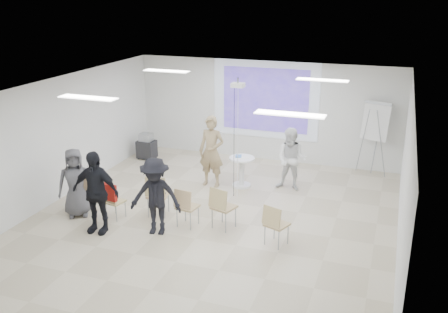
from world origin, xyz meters
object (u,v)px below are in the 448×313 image
(laptop, at_px, (158,193))
(audience_outer, at_px, (75,179))
(chair_far_left, at_px, (86,188))
(chair_right_inner, at_px, (222,205))
(chair_left_inner, at_px, (157,192))
(chair_left_mid, at_px, (113,200))
(av_cart, at_px, (147,147))
(chair_right_far, at_px, (275,222))
(chair_center, at_px, (186,205))
(audience_left, at_px, (95,186))
(player_right, at_px, (292,156))
(pedestal_table, at_px, (242,170))
(flipchart_easel, at_px, (376,122))
(player_left, at_px, (211,147))
(audience_mid, at_px, (155,191))

(laptop, distance_m, audience_outer, 1.91)
(chair_far_left, relative_size, audience_outer, 0.48)
(chair_right_inner, bearing_deg, chair_left_inner, -166.90)
(chair_far_left, distance_m, chair_left_mid, 0.98)
(av_cart, bearing_deg, chair_right_far, -36.77)
(chair_center, height_order, audience_left, audience_left)
(player_right, relative_size, chair_left_mid, 2.26)
(chair_left_inner, relative_size, audience_outer, 0.55)
(pedestal_table, relative_size, chair_left_mid, 1.03)
(chair_right_inner, height_order, audience_left, audience_left)
(chair_right_inner, relative_size, flipchart_easel, 0.47)
(pedestal_table, bearing_deg, laptop, -119.23)
(chair_right_inner, bearing_deg, chair_center, -150.03)
(chair_right_inner, bearing_deg, chair_far_left, -162.12)
(player_right, bearing_deg, player_left, -164.80)
(chair_center, relative_size, audience_outer, 0.50)
(chair_right_inner, relative_size, laptop, 2.66)
(player_left, bearing_deg, chair_left_inner, -100.24)
(flipchart_easel, bearing_deg, player_left, -129.76)
(laptop, distance_m, av_cart, 4.11)
(pedestal_table, distance_m, player_right, 1.36)
(chair_left_inner, relative_size, flipchart_easel, 0.48)
(audience_left, height_order, audience_mid, audience_left)
(audience_left, bearing_deg, av_cart, 102.40)
(chair_center, bearing_deg, audience_outer, -165.56)
(laptop, height_order, audience_mid, audience_mid)
(player_left, distance_m, audience_mid, 2.96)
(chair_right_far, height_order, av_cart, chair_right_far)
(chair_center, distance_m, av_cart, 4.92)
(audience_left, bearing_deg, chair_right_inner, 18.44)
(chair_left_mid, distance_m, av_cart, 4.27)
(chair_right_far, distance_m, laptop, 2.94)
(laptop, height_order, flipchart_easel, flipchart_easel)
(chair_left_inner, relative_size, audience_mid, 0.52)
(chair_right_far, bearing_deg, chair_center, -164.28)
(pedestal_table, distance_m, audience_left, 4.14)
(player_right, height_order, audience_outer, player_right)
(chair_far_left, height_order, audience_mid, audience_mid)
(player_right, relative_size, audience_left, 0.88)
(flipchart_easel, bearing_deg, pedestal_table, -126.47)
(audience_outer, xyz_separation_m, flipchart_easel, (6.20, 5.04, 0.62))
(chair_right_inner, distance_m, laptop, 1.64)
(audience_mid, distance_m, av_cart, 5.07)
(laptop, bearing_deg, chair_center, 144.35)
(chair_left_mid, distance_m, flipchart_easel, 7.33)
(player_right, height_order, chair_right_far, player_right)
(player_right, bearing_deg, chair_right_inner, -105.06)
(chair_right_far, bearing_deg, player_right, 117.01)
(audience_outer, bearing_deg, chair_far_left, 61.34)
(audience_outer, xyz_separation_m, av_cart, (-0.41, 4.16, -0.53))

